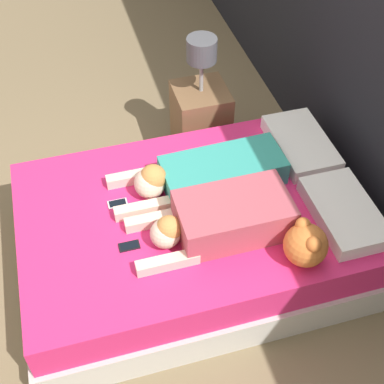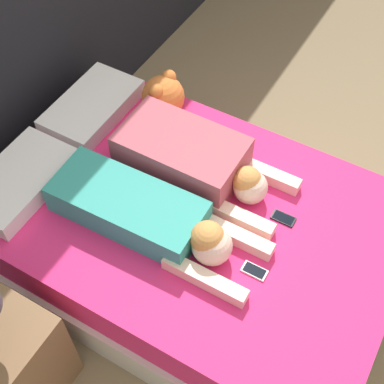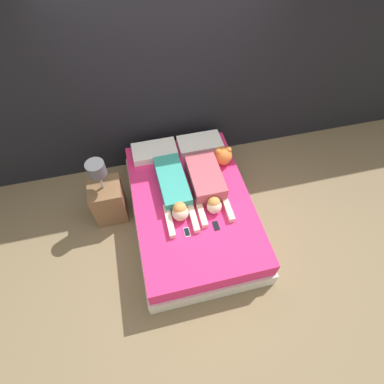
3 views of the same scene
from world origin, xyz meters
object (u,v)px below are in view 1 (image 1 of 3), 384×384
Objects in this scene: bed at (192,234)px; person_left at (203,174)px; person_right at (221,219)px; plush_toy at (306,244)px; cell_phone_left at (118,203)px; cell_phone_right at (129,246)px; nightstand at (201,116)px; pillow_head_right at (344,212)px; pillow_head_left at (301,144)px.

bed is 0.41m from person_left.
plush_toy is at bearing 50.37° from person_right.
bed is 18.06× the size of cell_phone_left.
plush_toy is (0.35, 0.93, 0.13)m from cell_phone_right.
cell_phone_left is at bearing -42.57° from nightstand.
bed is at bearing -152.12° from person_right.
pillow_head_right is at bearing 82.10° from person_right.
cell_phone_left is at bearing -124.69° from person_right.
cell_phone_left and cell_phone_right have the same top height.
nightstand is (-1.35, -0.49, -0.20)m from pillow_head_right.
pillow_head_left is 0.59× the size of nightstand.
plush_toy reaches higher than pillow_head_right.
plush_toy reaches higher than person_right.
cell_phone_right is (0.37, -0.55, -0.08)m from person_left.
bed is 0.53m from cell_phone_left.
nightstand reaches higher than pillow_head_left.
pillow_head_left is 4.97× the size of cell_phone_right.
person_right reaches higher than cell_phone_right.
nightstand is (-1.24, 0.25, -0.26)m from person_right.
plush_toy is (0.22, -0.36, 0.08)m from pillow_head_right.
cell_phone_left is at bearing -87.16° from person_left.
bed is 2.14× the size of nightstand.
pillow_head_right is 0.89m from person_left.
plush_toy is at bearing -59.03° from pillow_head_right.
pillow_head_left is at bearing 34.84° from nightstand.
cell_phone_right is at bearing -68.72° from pillow_head_left.
person_left is (0.13, -0.73, 0.04)m from pillow_head_left.
cell_phone_left is at bearing -110.65° from bed.
pillow_head_right is 2.30× the size of plush_toy.
pillow_head_right is 0.54× the size of person_left.
nightstand is (-1.21, 0.79, -0.15)m from cell_phone_right.
pillow_head_right is at bearing 55.11° from person_left.
person_left is at bearing 123.93° from cell_phone_right.
plush_toy is at bearing 69.19° from cell_phone_right.
person_right is 0.92× the size of nightstand.
person_left is (-0.51, -0.73, 0.04)m from pillow_head_right.
plush_toy reaches higher than pillow_head_left.
person_left reaches higher than cell_phone_left.
person_right is 0.50m from plush_toy.
person_right reaches higher than bed.
cell_phone_right is (-0.03, -0.54, -0.10)m from person_right.
pillow_head_right is 4.97× the size of cell_phone_right.
nightstand is at bearing 168.72° from person_right.
nightstand is (-0.71, -0.49, -0.20)m from pillow_head_left.
cell_phone_right is at bearing -66.99° from bed.
person_right is 0.67m from cell_phone_left.
pillow_head_right reaches higher than bed.
bed is 18.06× the size of cell_phone_right.
person_right reaches higher than person_left.
pillow_head_left is at bearing 96.86° from cell_phone_left.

